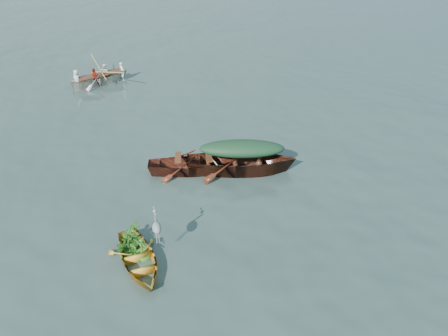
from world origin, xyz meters
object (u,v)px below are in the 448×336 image
object	(u,v)px
yellow_dinghy	(139,265)
heron	(157,232)
rowed_boat	(101,84)
green_tarp_boat	(241,172)
open_wooden_boat	(194,172)

from	to	relation	value
yellow_dinghy	heron	bearing A→B (deg)	5.19
yellow_dinghy	rowed_boat	xyz separation A→B (m)	(-0.57, 13.03, 0.00)
yellow_dinghy	rowed_boat	world-z (taller)	rowed_boat
rowed_boat	heron	distance (m)	12.96
yellow_dinghy	rowed_boat	bearing A→B (deg)	82.54
green_tarp_boat	heron	xyz separation A→B (m)	(-3.16, -3.37, 0.83)
green_tarp_boat	rowed_boat	size ratio (longest dim) A/B	1.23
green_tarp_boat	rowed_boat	distance (m)	10.43
heron	yellow_dinghy	bearing A→B (deg)	-174.81
rowed_boat	heron	world-z (taller)	heron
yellow_dinghy	heron	xyz separation A→B (m)	(0.53, 0.14, 0.83)
green_tarp_boat	rowed_boat	world-z (taller)	green_tarp_boat
open_wooden_boat	heron	distance (m)	4.19
green_tarp_boat	heron	bearing A→B (deg)	151.19
rowed_boat	heron	xyz separation A→B (m)	(1.11, -12.89, 0.83)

